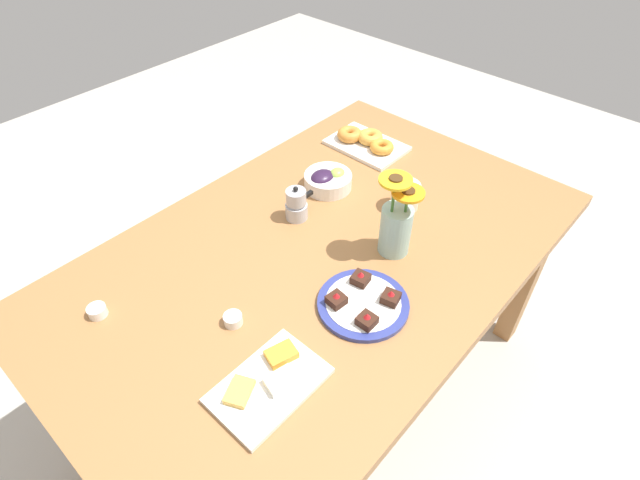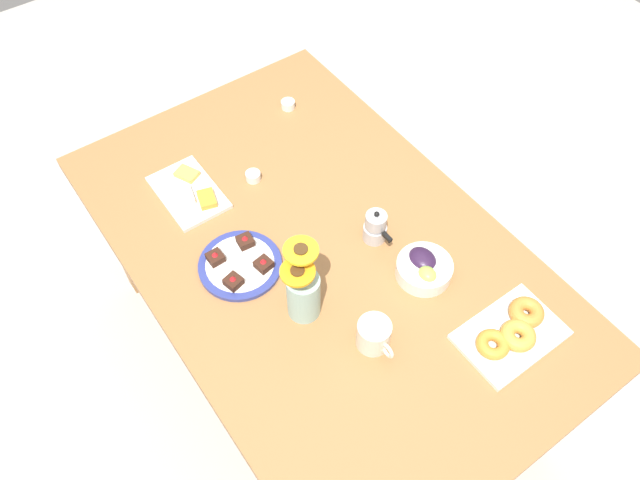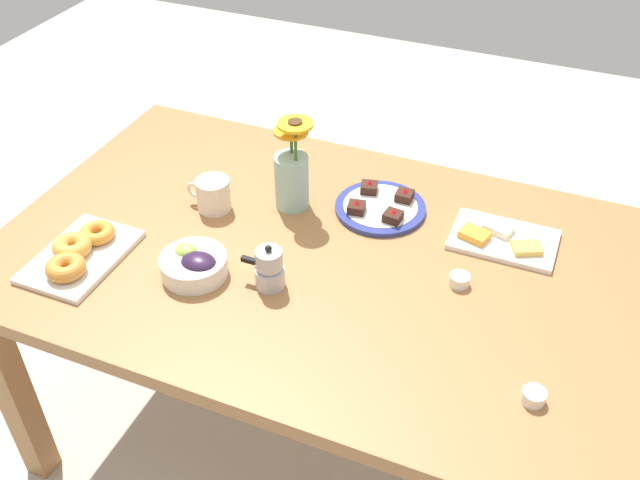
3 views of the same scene
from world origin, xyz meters
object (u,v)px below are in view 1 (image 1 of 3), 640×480
jam_cup_honey (97,311)px  dessert_plate (363,303)px  cheese_platter (269,383)px  flower_vase (396,226)px  jam_cup_berry (233,319)px  grape_bowl (328,180)px  dining_table (320,270)px  moka_pot (296,205)px  coffee_mug (406,195)px  croissant_platter (366,142)px

jam_cup_honey → dessert_plate: (0.48, -0.49, -0.00)m
cheese_platter → jam_cup_honey: size_ratio=5.42×
jam_cup_honey → flower_vase: (0.71, -0.42, 0.08)m
cheese_platter → jam_cup_berry: cheese_platter is taller
grape_bowl → jam_cup_berry: grape_bowl is taller
dining_table → jam_cup_honey: 0.63m
dining_table → flower_vase: size_ratio=6.05×
grape_bowl → dessert_plate: 0.53m
moka_pot → dessert_plate: bearing=-110.6°
grape_bowl → flower_vase: (-0.10, -0.34, 0.06)m
coffee_mug → flower_vase: bearing=-153.8°
coffee_mug → croissant_platter: size_ratio=0.45×
croissant_platter → moka_pot: 0.48m
dining_table → jam_cup_berry: bearing=-177.3°
dining_table → grape_bowl: bearing=37.4°
croissant_platter → dessert_plate: bearing=-142.2°
grape_bowl → moka_pot: size_ratio=1.34×
dining_table → coffee_mug: bearing=-11.0°
croissant_platter → moka_pot: moka_pot is taller
cheese_platter → flower_vase: bearing=5.7°
coffee_mug → flower_vase: flower_vase is taller
croissant_platter → jam_cup_honey: 1.09m
grape_bowl → moka_pot: bearing=-169.9°
croissant_platter → moka_pot: (-0.47, -0.09, 0.03)m
grape_bowl → croissant_platter: size_ratio=0.57×
dining_table → dessert_plate: dessert_plate is taller
jam_cup_honey → dessert_plate: size_ratio=0.20×
coffee_mug → flower_vase: (-0.19, -0.09, 0.05)m
jam_cup_berry → coffee_mug: bearing=-4.1°
grape_bowl → jam_cup_honey: size_ratio=3.33×
flower_vase → dessert_plate: bearing=-163.4°
croissant_platter → jam_cup_honey: size_ratio=5.83×
dessert_plate → flower_vase: flower_vase is taller
dessert_plate → croissant_platter: bearing=37.8°
coffee_mug → jam_cup_berry: (-0.68, 0.05, -0.03)m
cheese_platter → croissant_platter: (0.94, 0.46, 0.01)m
dining_table → grape_bowl: size_ratio=10.02×
flower_vase → moka_pot: bearing=104.8°
jam_cup_berry → moka_pot: moka_pot is taller
coffee_mug → moka_pot: moka_pot is taller
cheese_platter → jam_cup_honey: 0.50m
coffee_mug → grape_bowl: (-0.09, 0.25, -0.02)m
jam_cup_berry → croissant_platter: bearing=16.8°
grape_bowl → flower_vase: bearing=-106.1°
dining_table → grape_bowl: 0.33m
moka_pot → grape_bowl: bearing=10.1°
dessert_plate → flower_vase: size_ratio=0.91×
dining_table → jam_cup_berry: jam_cup_berry is taller
croissant_platter → flower_vase: flower_vase is taller
cheese_platter → flower_vase: 0.56m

